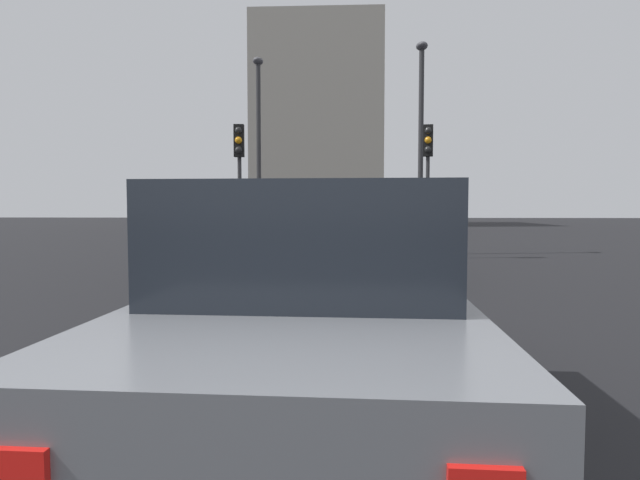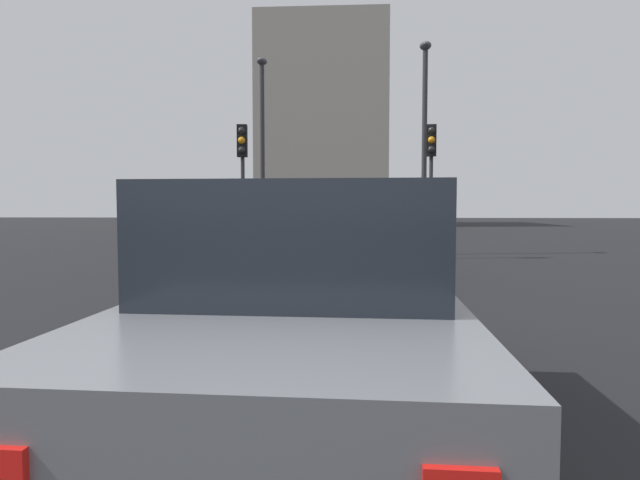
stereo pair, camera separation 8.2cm
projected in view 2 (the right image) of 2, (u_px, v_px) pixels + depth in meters
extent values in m
cube|color=black|center=(326.00, 249.00, 11.48)|extent=(4.08, 1.91, 0.70)
cube|color=#1E232B|center=(326.00, 217.00, 11.24)|extent=(1.86, 1.63, 0.65)
cylinder|color=black|center=(365.00, 257.00, 12.71)|extent=(0.65, 0.24, 0.64)
cylinder|color=black|center=(289.00, 257.00, 12.77)|extent=(0.65, 0.24, 0.64)
cylinder|color=black|center=(372.00, 269.00, 10.22)|extent=(0.65, 0.24, 0.64)
cylinder|color=black|center=(277.00, 269.00, 10.28)|extent=(0.65, 0.24, 0.64)
cube|color=red|center=(360.00, 250.00, 9.42)|extent=(0.04, 0.20, 0.11)
cube|color=red|center=(287.00, 250.00, 9.46)|extent=(0.04, 0.20, 0.11)
cube|color=slate|center=(312.00, 328.00, 3.88)|extent=(4.84, 2.00, 0.70)
cube|color=#1E232B|center=(308.00, 236.00, 3.60)|extent=(2.20, 1.69, 0.66)
cylinder|color=black|center=(421.00, 326.00, 5.29)|extent=(0.65, 0.24, 0.64)
cylinder|color=black|center=(238.00, 322.00, 5.46)|extent=(0.65, 0.24, 0.64)
cylinder|color=black|center=(484.00, 474.00, 2.34)|extent=(0.65, 0.24, 0.64)
cylinder|color=black|center=(83.00, 456.00, 2.51)|extent=(0.65, 0.24, 0.64)
cylinder|color=#2D2D30|center=(243.00, 209.00, 15.26)|extent=(0.11, 0.11, 2.91)
cube|color=black|center=(242.00, 141.00, 15.09)|extent=(0.22, 0.29, 0.90)
sphere|color=black|center=(242.00, 131.00, 14.96)|extent=(0.20, 0.20, 0.20)
sphere|color=orange|center=(242.00, 140.00, 14.98)|extent=(0.20, 0.20, 0.20)
sphere|color=black|center=(242.00, 150.00, 14.99)|extent=(0.20, 0.20, 0.20)
cylinder|color=#2D2D30|center=(431.00, 208.00, 15.62)|extent=(0.11, 0.11, 2.96)
cube|color=black|center=(431.00, 140.00, 15.44)|extent=(0.24, 0.31, 0.90)
sphere|color=black|center=(432.00, 130.00, 15.32)|extent=(0.20, 0.20, 0.20)
sphere|color=orange|center=(431.00, 140.00, 15.34)|extent=(0.20, 0.20, 0.20)
sphere|color=black|center=(431.00, 150.00, 15.35)|extent=(0.20, 0.20, 0.20)
cylinder|color=#2D2D30|center=(262.00, 158.00, 18.98)|extent=(0.16, 0.16, 6.47)
ellipsoid|color=#4C4C51|center=(262.00, 61.00, 18.78)|extent=(0.56, 0.36, 0.24)
cylinder|color=#2D2D30|center=(424.00, 153.00, 16.92)|extent=(0.16, 0.16, 6.40)
ellipsoid|color=#4C4C51|center=(425.00, 46.00, 16.72)|extent=(0.56, 0.36, 0.24)
cube|color=gray|center=(325.00, 130.00, 47.70)|extent=(13.01, 10.50, 16.79)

